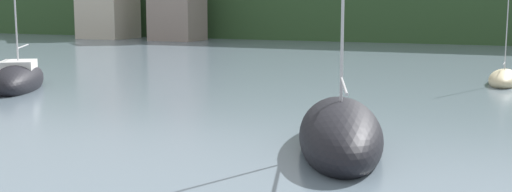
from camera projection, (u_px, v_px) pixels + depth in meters
name	position (u px, v px, depth m)	size (l,w,h in m)	color
shore_building_west	(108.00, 0.00, 83.08)	(6.67, 6.22, 10.46)	#BCB29E
sailboat_mid_6	(340.00, 134.00, 19.68)	(4.94, 8.36, 11.56)	black
sailboat_mid_7	(19.00, 79.00, 33.93)	(6.11, 7.46, 11.55)	black
sailboat_far_9	(504.00, 79.00, 35.73)	(1.70, 5.06, 6.57)	#CCBC8E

